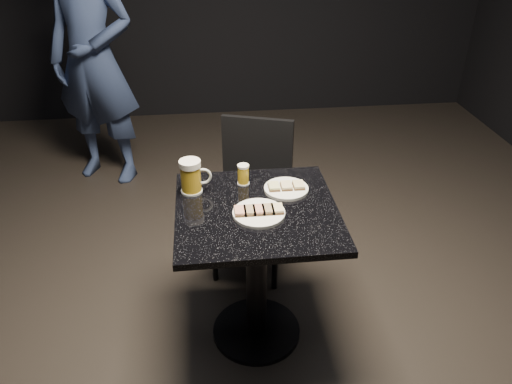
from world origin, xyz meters
TOP-DOWN VIEW (x-y plane):
  - floor at (0.00, 0.00)m, footprint 6.00×6.00m
  - plate_large at (0.00, -0.05)m, footprint 0.22×0.22m
  - plate_small at (0.15, 0.14)m, footprint 0.20×0.20m
  - patron at (-0.95, 1.80)m, footprint 0.78×0.65m
  - table at (0.00, 0.00)m, footprint 0.70×0.70m
  - beer_mug at (-0.27, 0.17)m, footprint 0.14×0.10m
  - beer_tumbler at (-0.04, 0.22)m, footprint 0.06×0.06m
  - chair at (0.05, 0.60)m, footprint 0.51×0.51m
  - canapes_on_plate_large at (0.00, -0.05)m, footprint 0.21×0.07m
  - canapes_on_plate_small at (0.15, 0.14)m, footprint 0.16×0.07m

SIDE VIEW (x-z plane):
  - floor at x=0.00m, z-range 0.00..0.00m
  - chair at x=0.05m, z-range 0.06..0.94m
  - table at x=0.00m, z-range 0.13..0.88m
  - plate_large at x=0.00m, z-range 0.75..0.76m
  - plate_small at x=0.15m, z-range 0.75..0.76m
  - canapes_on_plate_large at x=0.00m, z-range 0.76..0.78m
  - canapes_on_plate_small at x=0.15m, z-range 0.76..0.78m
  - beer_tumbler at x=-0.04m, z-range 0.75..0.85m
  - beer_mug at x=-0.27m, z-range 0.75..0.91m
  - patron at x=-0.95m, z-range 0.00..1.83m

